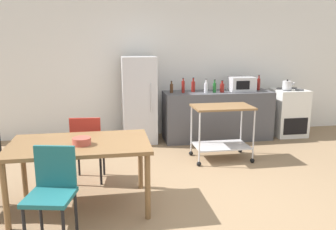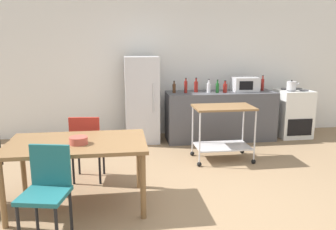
% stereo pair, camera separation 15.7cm
% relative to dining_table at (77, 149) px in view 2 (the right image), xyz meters
% --- Properties ---
extents(ground_plane, '(12.00, 12.00, 0.00)m').
position_rel_dining_table_xyz_m(ground_plane, '(1.43, -0.21, -0.67)').
color(ground_plane, '#8C7051').
extents(back_wall, '(8.40, 0.12, 2.90)m').
position_rel_dining_table_xyz_m(back_wall, '(1.43, 2.99, 0.78)').
color(back_wall, white).
rests_on(back_wall, ground_plane).
extents(kitchen_counter, '(2.00, 0.64, 0.90)m').
position_rel_dining_table_xyz_m(kitchen_counter, '(2.33, 2.39, -0.22)').
color(kitchen_counter, '#4C4C51').
rests_on(kitchen_counter, ground_plane).
extents(dining_table, '(1.50, 0.90, 0.75)m').
position_rel_dining_table_xyz_m(dining_table, '(0.00, 0.00, 0.00)').
color(dining_table, brown).
rests_on(dining_table, ground_plane).
extents(chair_red, '(0.44, 0.44, 0.89)m').
position_rel_dining_table_xyz_m(chair_red, '(0.04, 0.70, -0.15)').
color(chair_red, '#B72D23').
rests_on(chair_red, ground_plane).
extents(chair_teal, '(0.48, 0.48, 0.89)m').
position_rel_dining_table_xyz_m(chair_teal, '(-0.21, -0.66, -0.15)').
color(chair_teal, '#1E666B').
rests_on(chair_teal, ground_plane).
extents(stove_oven, '(0.60, 0.61, 0.92)m').
position_rel_dining_table_xyz_m(stove_oven, '(3.78, 2.41, -0.22)').
color(stove_oven, white).
rests_on(stove_oven, ground_plane).
extents(refrigerator, '(0.60, 0.63, 1.55)m').
position_rel_dining_table_xyz_m(refrigerator, '(0.88, 2.49, 0.10)').
color(refrigerator, silver).
rests_on(refrigerator, ground_plane).
extents(kitchen_cart, '(0.91, 0.57, 0.85)m').
position_rel_dining_table_xyz_m(kitchen_cart, '(2.04, 1.27, -0.10)').
color(kitchen_cart, brown).
rests_on(kitchen_cart, ground_plane).
extents(bottle_wine, '(0.06, 0.06, 0.22)m').
position_rel_dining_table_xyz_m(bottle_wine, '(1.46, 2.40, 0.32)').
color(bottle_wine, '#4C2D19').
rests_on(bottle_wine, kitchen_counter).
extents(bottle_olive_oil, '(0.06, 0.06, 0.27)m').
position_rel_dining_table_xyz_m(bottle_olive_oil, '(1.66, 2.37, 0.34)').
color(bottle_olive_oil, maroon).
rests_on(bottle_olive_oil, kitchen_counter).
extents(bottle_soy_sauce, '(0.07, 0.07, 0.26)m').
position_rel_dining_table_xyz_m(bottle_soy_sauce, '(1.87, 2.44, 0.34)').
color(bottle_soy_sauce, maroon).
rests_on(bottle_soy_sauce, kitchen_counter).
extents(bottle_sparkling_water, '(0.07, 0.07, 0.25)m').
position_rel_dining_table_xyz_m(bottle_sparkling_water, '(2.08, 2.32, 0.33)').
color(bottle_sparkling_water, silver).
rests_on(bottle_sparkling_water, kitchen_counter).
extents(bottle_vinegar, '(0.06, 0.06, 0.24)m').
position_rel_dining_table_xyz_m(bottle_vinegar, '(2.23, 2.30, 0.32)').
color(bottle_vinegar, '#1E6628').
rests_on(bottle_vinegar, kitchen_counter).
extents(bottle_sesame_oil, '(0.08, 0.08, 0.22)m').
position_rel_dining_table_xyz_m(bottle_sesame_oil, '(2.37, 2.30, 0.32)').
color(bottle_sesame_oil, maroon).
rests_on(bottle_sesame_oil, kitchen_counter).
extents(microwave, '(0.46, 0.35, 0.26)m').
position_rel_dining_table_xyz_m(microwave, '(2.79, 2.41, 0.36)').
color(microwave, silver).
rests_on(microwave, kitchen_counter).
extents(bottle_soda, '(0.06, 0.06, 0.29)m').
position_rel_dining_table_xyz_m(bottle_soda, '(3.16, 2.48, 0.35)').
color(bottle_soda, maroon).
rests_on(bottle_soda, kitchen_counter).
extents(fruit_bowl, '(0.19, 0.19, 0.08)m').
position_rel_dining_table_xyz_m(fruit_bowl, '(0.03, -0.09, 0.12)').
color(fruit_bowl, '#B24C3F').
rests_on(fruit_bowl, dining_table).
extents(kettle, '(0.24, 0.17, 0.19)m').
position_rel_dining_table_xyz_m(kettle, '(3.66, 2.31, 0.33)').
color(kettle, silver).
rests_on(kettle, stove_oven).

